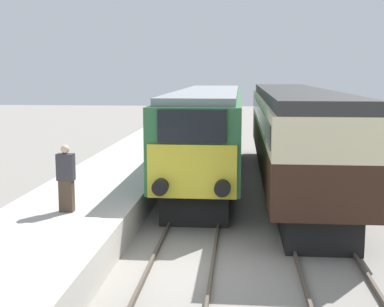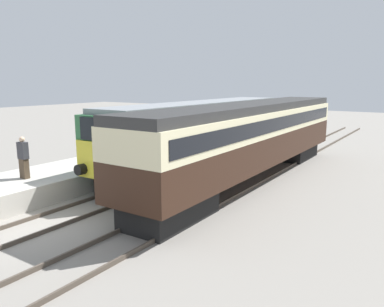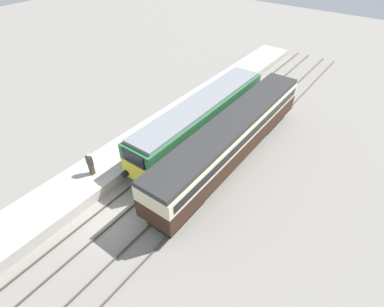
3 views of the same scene
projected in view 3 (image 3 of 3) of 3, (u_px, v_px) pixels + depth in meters
ground_plane at (106, 218)px, 19.18m from camera, size 120.00×120.00×0.00m
platform_left at (152, 136)px, 25.42m from camera, size 3.50×50.00×0.86m
rails_near_track at (158, 174)px, 22.25m from camera, size 1.51×60.00×0.14m
rails_far_track at (195, 194)px, 20.68m from camera, size 1.50×60.00×0.14m
locomotive at (201, 119)px, 24.43m from camera, size 2.70×15.69×3.75m
passenger_carriage at (232, 136)px, 22.20m from camera, size 2.75×17.73×3.82m
person_on_platform at (90, 164)px, 20.63m from camera, size 0.44×0.26×1.76m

